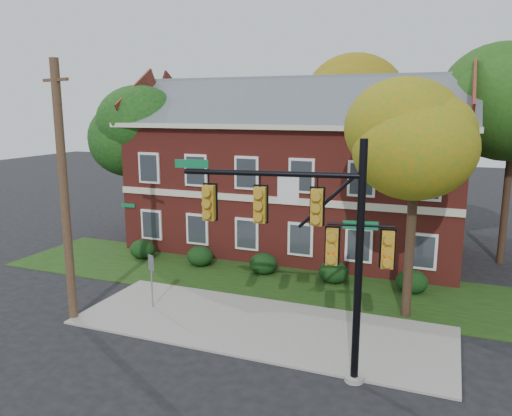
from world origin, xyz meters
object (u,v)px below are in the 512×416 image
(tree_far_rear, at_px, (349,96))
(traffic_signal, at_px, (314,234))
(apartment_building, at_px, (296,162))
(tree_left_rear, at_px, (139,130))
(hedge_left, at_px, (200,256))
(hedge_right, at_px, (334,272))
(hedge_far_left, at_px, (143,249))
(sign_post, at_px, (151,273))
(hedge_center, at_px, (263,264))
(utility_pole, at_px, (64,193))
(hedge_far_right, at_px, (412,282))
(tree_near_right, at_px, (422,146))

(tree_far_rear, xyz_separation_m, traffic_signal, (3.38, -21.50, -4.36))
(apartment_building, relative_size, tree_far_rear, 1.63)
(apartment_building, distance_m, tree_left_rear, 9.94)
(apartment_building, xyz_separation_m, hedge_left, (-3.50, -5.25, -4.46))
(hedge_left, bearing_deg, hedge_right, 0.00)
(hedge_far_left, bearing_deg, sign_post, -52.82)
(apartment_building, distance_m, sign_post, 11.79)
(hedge_center, bearing_deg, utility_pole, -123.11)
(hedge_far_right, height_order, sign_post, sign_post)
(sign_post, bearing_deg, utility_pole, -116.87)
(hedge_far_right, relative_size, traffic_signal, 0.19)
(hedge_center, height_order, sign_post, sign_post)
(hedge_far_right, distance_m, tree_left_rear, 18.30)
(hedge_far_left, xyz_separation_m, tree_far_rear, (8.34, 13.09, 8.32))
(utility_pole, bearing_deg, traffic_signal, 12.11)
(sign_post, bearing_deg, tree_far_rear, 100.84)
(apartment_building, distance_m, traffic_signal, 14.46)
(hedge_right, xyz_separation_m, utility_pole, (-8.50, -7.67, 4.43))
(hedge_right, relative_size, sign_post, 0.62)
(apartment_building, height_order, hedge_far_right, apartment_building)
(hedge_right, height_order, traffic_signal, traffic_signal)
(apartment_building, bearing_deg, hedge_left, -123.67)
(hedge_right, xyz_separation_m, hedge_far_right, (3.50, 0.00, 0.00))
(hedge_far_left, bearing_deg, tree_left_rear, 123.42)
(hedge_center, relative_size, hedge_right, 1.00)
(hedge_far_left, xyz_separation_m, hedge_far_right, (14.00, 0.00, 0.00))
(hedge_far_left, distance_m, hedge_far_right, 14.00)
(hedge_left, xyz_separation_m, traffic_signal, (8.22, -8.41, 3.96))
(hedge_far_left, relative_size, hedge_far_right, 1.00)
(hedge_far_right, distance_m, tree_far_rear, 16.51)
(hedge_left, bearing_deg, utility_pole, -101.07)
(hedge_center, height_order, hedge_far_right, same)
(hedge_far_right, xyz_separation_m, traffic_signal, (-2.28, -8.41, 3.96))
(hedge_center, xyz_separation_m, sign_post, (-2.68, -5.70, 1.01))
(apartment_building, distance_m, hedge_right, 7.73)
(hedge_left, xyz_separation_m, hedge_far_right, (10.50, 0.00, 0.00))
(hedge_left, distance_m, hedge_far_right, 10.50)
(hedge_right, relative_size, utility_pole, 0.14)
(utility_pole, bearing_deg, sign_post, 56.71)
(apartment_building, xyz_separation_m, sign_post, (-2.68, -10.95, -3.45))
(tree_far_rear, relative_size, utility_pole, 1.18)
(hedge_left, relative_size, tree_left_rear, 0.16)
(tree_left_rear, height_order, traffic_signal, tree_left_rear)
(hedge_far_left, xyz_separation_m, hedge_right, (10.50, 0.00, 0.00))
(utility_pole, height_order, sign_post, utility_pole)
(hedge_left, height_order, tree_near_right, tree_near_right)
(hedge_right, bearing_deg, tree_left_rear, 162.63)
(tree_far_rear, bearing_deg, traffic_signal, -81.08)
(tree_left_rear, bearing_deg, tree_near_right, -22.36)
(apartment_building, height_order, sign_post, apartment_building)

